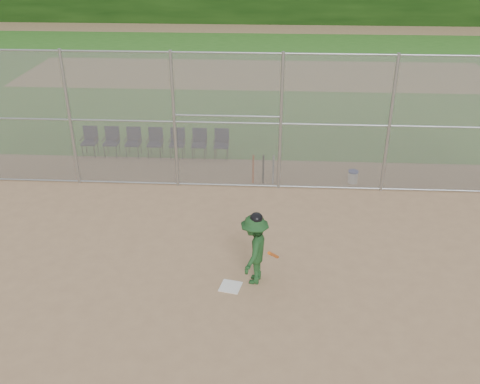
# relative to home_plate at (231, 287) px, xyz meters

# --- Properties ---
(ground) EXTENTS (100.00, 100.00, 0.00)m
(ground) POSITION_rel_home_plate_xyz_m (0.07, -0.13, -0.01)
(ground) COLOR tan
(ground) RESTS_ON ground
(grass_strip) EXTENTS (100.00, 100.00, 0.00)m
(grass_strip) POSITION_rel_home_plate_xyz_m (0.07, 17.87, -0.00)
(grass_strip) COLOR #2F6C20
(grass_strip) RESTS_ON ground
(dirt_patch_far) EXTENTS (24.00, 24.00, 0.00)m
(dirt_patch_far) POSITION_rel_home_plate_xyz_m (0.07, 17.87, -0.00)
(dirt_patch_far) COLOR tan
(dirt_patch_far) RESTS_ON ground
(backstop_fence) EXTENTS (16.09, 0.09, 4.00)m
(backstop_fence) POSITION_rel_home_plate_xyz_m (0.07, 4.87, 2.06)
(backstop_fence) COLOR gray
(backstop_fence) RESTS_ON ground
(home_plate) EXTENTS (0.52, 0.52, 0.02)m
(home_plate) POSITION_rel_home_plate_xyz_m (0.00, 0.00, 0.00)
(home_plate) COLOR white
(home_plate) RESTS_ON ground
(batter_at_plate) EXTENTS (0.94, 1.33, 1.71)m
(batter_at_plate) POSITION_rel_home_plate_xyz_m (0.50, 0.26, 0.82)
(batter_at_plate) COLOR #1D4A21
(batter_at_plate) RESTS_ON ground
(water_cooler) EXTENTS (0.30, 0.30, 0.38)m
(water_cooler) POSITION_rel_home_plate_xyz_m (3.31, 5.35, 0.18)
(water_cooler) COLOR white
(water_cooler) RESTS_ON ground
(spare_bats) EXTENTS (0.66, 0.33, 0.84)m
(spare_bats) POSITION_rel_home_plate_xyz_m (0.61, 5.25, 0.41)
(spare_bats) COLOR #D84C14
(spare_bats) RESTS_ON ground
(chair_0) EXTENTS (0.54, 0.52, 0.96)m
(chair_0) POSITION_rel_home_plate_xyz_m (-5.22, 6.97, 0.47)
(chair_0) COLOR black
(chair_0) RESTS_ON ground
(chair_1) EXTENTS (0.54, 0.52, 0.96)m
(chair_1) POSITION_rel_home_plate_xyz_m (-4.49, 6.97, 0.47)
(chair_1) COLOR black
(chair_1) RESTS_ON ground
(chair_2) EXTENTS (0.54, 0.52, 0.96)m
(chair_2) POSITION_rel_home_plate_xyz_m (-3.75, 6.97, 0.47)
(chair_2) COLOR black
(chair_2) RESTS_ON ground
(chair_3) EXTENTS (0.54, 0.52, 0.96)m
(chair_3) POSITION_rel_home_plate_xyz_m (-3.01, 6.97, 0.47)
(chair_3) COLOR black
(chair_3) RESTS_ON ground
(chair_4) EXTENTS (0.54, 0.52, 0.96)m
(chair_4) POSITION_rel_home_plate_xyz_m (-2.28, 6.97, 0.47)
(chair_4) COLOR black
(chair_4) RESTS_ON ground
(chair_5) EXTENTS (0.54, 0.52, 0.96)m
(chair_5) POSITION_rel_home_plate_xyz_m (-1.54, 6.97, 0.47)
(chair_5) COLOR black
(chair_5) RESTS_ON ground
(chair_6) EXTENTS (0.54, 0.52, 0.96)m
(chair_6) POSITION_rel_home_plate_xyz_m (-0.80, 6.97, 0.47)
(chair_6) COLOR black
(chair_6) RESTS_ON ground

